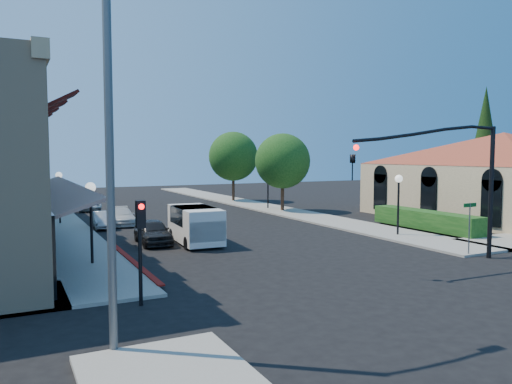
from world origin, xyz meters
name	(u,v)px	position (x,y,z in m)	size (l,w,h in m)	color
ground	(373,286)	(0.00, 0.00, 0.00)	(120.00, 120.00, 0.00)	black
sidewalk_left	(50,216)	(-8.75, 27.00, 0.06)	(3.50, 50.00, 0.12)	gray
sidewalk_right	(255,205)	(8.75, 27.00, 0.06)	(3.50, 50.00, 0.12)	gray
curb_red_strip	(130,262)	(-6.90, 8.00, 0.00)	(0.25, 10.00, 0.06)	maroon
mission_building	(503,168)	(21.99, 11.50, 3.75)	(30.12, 30.12, 6.40)	tan
hedge	(426,230)	(11.70, 9.00, 0.00)	(1.40, 8.00, 1.10)	#123F12
conifer_far	(485,137)	(28.00, 18.00, 6.36)	(3.20, 3.20, 11.00)	#321E14
street_tree_a	(283,161)	(8.80, 22.00, 4.19)	(4.56, 4.56, 6.48)	#321E14
street_tree_b	(233,156)	(8.80, 32.00, 4.54)	(4.94, 4.94, 7.02)	#321E14
signal_mast_arm	(458,170)	(5.86, 1.50, 4.09)	(8.01, 0.39, 6.00)	black
secondary_signal	(140,233)	(-8.00, 1.41, 2.32)	(0.28, 0.42, 3.32)	black
cobra_streetlight	(124,132)	(-9.15, -2.00, 5.27)	(3.60, 0.25, 9.31)	#595B5E
street_name_sign	(470,220)	(7.50, 2.20, 1.70)	(0.80, 0.06, 2.50)	#595B5E
lamppost_left_near	(91,202)	(-8.50, 8.00, 2.74)	(0.44, 0.44, 3.57)	black
lamppost_left_far	(59,184)	(-8.50, 22.00, 2.74)	(0.44, 0.44, 3.57)	black
lamppost_right_near	(399,189)	(8.50, 8.00, 2.74)	(0.44, 0.44, 3.57)	black
lamppost_right_far	(268,178)	(8.50, 24.00, 2.74)	(0.44, 0.44, 3.57)	black
white_van	(195,223)	(-2.79, 10.96, 1.13)	(2.15, 4.51, 1.95)	silver
parked_car_a	(153,232)	(-4.80, 12.00, 0.66)	(1.55, 3.85, 1.31)	black
parked_car_b	(103,220)	(-6.20, 19.00, 0.54)	(1.14, 3.26, 1.08)	#B2B4B8
parked_car_c	(122,216)	(-4.80, 20.00, 0.57)	(1.59, 3.90, 1.13)	silver
parked_car_d	(87,204)	(-5.69, 29.92, 0.54)	(1.78, 3.86, 1.07)	#B9BCBF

